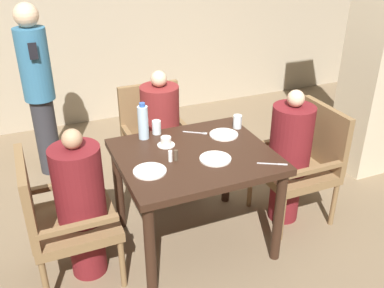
% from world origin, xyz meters
% --- Properties ---
extents(ground_plane, '(16.00, 16.00, 0.00)m').
position_xyz_m(ground_plane, '(0.00, 0.00, 0.00)').
color(ground_plane, '#7A664C').
extents(wall_back, '(8.00, 0.06, 2.80)m').
position_xyz_m(wall_back, '(0.00, 2.61, 1.40)').
color(wall_back, tan).
rests_on(wall_back, ground_plane).
extents(dining_table, '(1.06, 0.92, 0.77)m').
position_xyz_m(dining_table, '(0.00, 0.00, 0.65)').
color(dining_table, '#331E14').
rests_on(dining_table, ground_plane).
extents(chair_left_side, '(0.55, 0.55, 0.93)m').
position_xyz_m(chair_left_side, '(-0.95, 0.00, 0.51)').
color(chair_left_side, brown).
rests_on(chair_left_side, ground_plane).
extents(diner_in_left_chair, '(0.32, 0.32, 1.09)m').
position_xyz_m(diner_in_left_chair, '(-0.80, 0.00, 0.56)').
color(diner_in_left_chair, maroon).
rests_on(diner_in_left_chair, ground_plane).
extents(chair_far_side, '(0.55, 0.55, 0.93)m').
position_xyz_m(chair_far_side, '(0.00, 0.88, 0.51)').
color(chair_far_side, brown).
rests_on(chair_far_side, ground_plane).
extents(diner_in_far_chair, '(0.32, 0.32, 1.14)m').
position_xyz_m(diner_in_far_chair, '(-0.00, 0.73, 0.59)').
color(diner_in_far_chair, maroon).
rests_on(diner_in_far_chair, ground_plane).
extents(chair_right_side, '(0.55, 0.55, 0.93)m').
position_xyz_m(chair_right_side, '(0.95, 0.00, 0.51)').
color(chair_right_side, brown).
rests_on(chair_right_side, ground_plane).
extents(diner_in_right_chair, '(0.32, 0.32, 1.11)m').
position_xyz_m(diner_in_right_chair, '(0.80, 0.00, 0.57)').
color(diner_in_right_chair, maroon).
rests_on(diner_in_right_chair, ground_plane).
extents(standing_host, '(0.27, 0.31, 1.61)m').
position_xyz_m(standing_host, '(-0.88, 1.53, 0.86)').
color(standing_host, '#2D2D33').
rests_on(standing_host, ground_plane).
extents(plate_main_left, '(0.21, 0.21, 0.01)m').
position_xyz_m(plate_main_left, '(0.09, -0.14, 0.77)').
color(plate_main_left, white).
rests_on(plate_main_left, dining_table).
extents(plate_main_right, '(0.21, 0.21, 0.01)m').
position_xyz_m(plate_main_right, '(0.31, 0.18, 0.77)').
color(plate_main_right, white).
rests_on(plate_main_right, dining_table).
extents(plate_dessert_center, '(0.21, 0.21, 0.01)m').
position_xyz_m(plate_dessert_center, '(-0.36, -0.12, 0.77)').
color(plate_dessert_center, white).
rests_on(plate_dessert_center, dining_table).
extents(teacup_with_saucer, '(0.13, 0.13, 0.07)m').
position_xyz_m(teacup_with_saucer, '(-0.14, 0.19, 0.79)').
color(teacup_with_saucer, white).
rests_on(teacup_with_saucer, dining_table).
extents(water_bottle, '(0.08, 0.08, 0.28)m').
position_xyz_m(water_bottle, '(-0.25, 0.36, 0.90)').
color(water_bottle, silver).
rests_on(water_bottle, dining_table).
extents(glass_tall_near, '(0.07, 0.07, 0.10)m').
position_xyz_m(glass_tall_near, '(0.47, 0.25, 0.82)').
color(glass_tall_near, silver).
rests_on(glass_tall_near, dining_table).
extents(glass_tall_mid, '(0.07, 0.07, 0.10)m').
position_xyz_m(glass_tall_mid, '(-0.14, 0.40, 0.82)').
color(glass_tall_mid, silver).
rests_on(glass_tall_mid, dining_table).
extents(salt_shaker, '(0.03, 0.03, 0.08)m').
position_xyz_m(salt_shaker, '(-0.19, -0.04, 0.81)').
color(salt_shaker, white).
rests_on(salt_shaker, dining_table).
extents(pepper_shaker, '(0.03, 0.03, 0.08)m').
position_xyz_m(pepper_shaker, '(-0.15, -0.04, 0.80)').
color(pepper_shaker, '#4C3D2D').
rests_on(pepper_shaker, dining_table).
extents(fork_beside_plate, '(0.16, 0.12, 0.00)m').
position_xyz_m(fork_beside_plate, '(0.15, 0.29, 0.77)').
color(fork_beside_plate, silver).
rests_on(fork_beside_plate, dining_table).
extents(knife_beside_plate, '(0.18, 0.11, 0.00)m').
position_xyz_m(knife_beside_plate, '(0.42, -0.34, 0.77)').
color(knife_beside_plate, silver).
rests_on(knife_beside_plate, dining_table).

